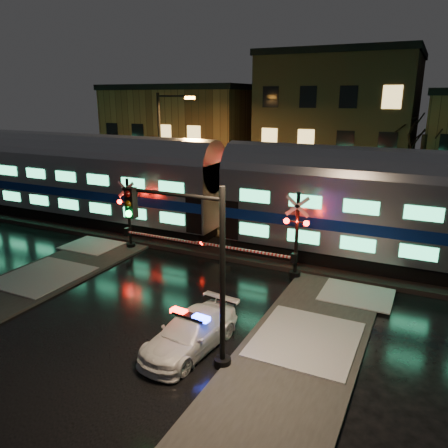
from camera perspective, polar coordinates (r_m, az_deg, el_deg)
The scene contains 11 objects.
ground at distance 21.16m, azimuth -4.36°, elevation -7.26°, with size 120.00×120.00×0.00m, color black.
ballast at distance 25.25m, azimuth 1.33°, elevation -2.93°, with size 90.00×4.20×0.24m, color black.
sidewalk_right at distance 14.01m, azimuth 7.14°, elevation -20.65°, with size 4.00×20.00×0.12m, color #2D2D2D.
building_left at distance 45.12m, azimuth -4.77°, elevation 11.27°, with size 14.00×10.00×9.00m, color brown.
building_mid at distance 40.06m, azimuth 14.83°, elevation 11.96°, with size 12.00×11.00×11.50m, color brown.
train at distance 24.65m, azimuth -0.06°, elevation 4.47°, with size 51.00×3.12×5.92m.
police_car at distance 15.52m, azimuth -4.44°, elevation -14.00°, with size 2.20×4.47×1.40m.
crossing_signal_right at distance 20.97m, azimuth 8.43°, elevation -2.48°, with size 5.99×0.66×4.24m.
crossing_signal_left at distance 25.07m, azimuth -11.74°, elevation 0.34°, with size 5.77×0.66×4.09m.
traffic_light at distance 13.80m, azimuth -3.78°, elevation -6.20°, with size 3.86×0.70×5.97m.
streetlight at distance 31.08m, azimuth -7.90°, elevation 9.83°, with size 2.90×0.30×8.69m.
Camera 1 is at (9.88, -16.69, 8.47)m, focal length 35.00 mm.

